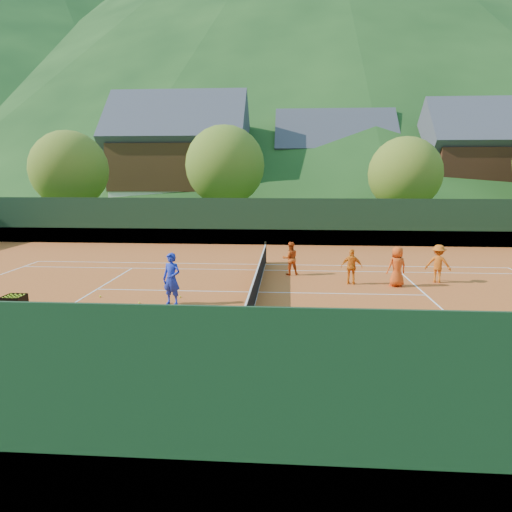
# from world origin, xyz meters

# --- Properties ---
(ground) EXTENTS (400.00, 400.00, 0.00)m
(ground) POSITION_xyz_m (0.00, 0.00, 0.00)
(ground) COLOR #294E18
(ground) RESTS_ON ground
(clay_court) EXTENTS (40.00, 24.00, 0.02)m
(clay_court) POSITION_xyz_m (0.00, 0.00, 0.01)
(clay_court) COLOR #B14F1C
(clay_court) RESTS_ON ground
(mountain_far) EXTENTS (280.00, 280.00, 110.00)m
(mountain_far) POSITION_xyz_m (10.00, 160.00, 55.00)
(mountain_far) COLOR #163613
(mountain_far) RESTS_ON ground
(mountain_far_left) EXTENTS (260.00, 260.00, 100.00)m
(mountain_far_left) POSITION_xyz_m (-90.00, 150.00, 50.00)
(mountain_far_left) COLOR #133613
(mountain_far_left) RESTS_ON ground
(coach) EXTENTS (0.77, 0.63, 1.83)m
(coach) POSITION_xyz_m (-2.87, -1.90, 0.94)
(coach) COLOR #1A2BAD
(coach) RESTS_ON clay_court
(student_a) EXTENTS (0.85, 0.74, 1.51)m
(student_a) POSITION_xyz_m (1.27, 3.22, 0.77)
(student_a) COLOR #D74C13
(student_a) RESTS_ON clay_court
(student_b) EXTENTS (0.91, 0.51, 1.47)m
(student_b) POSITION_xyz_m (3.80, 1.58, 0.76)
(student_b) COLOR orange
(student_b) RESTS_ON clay_court
(student_c) EXTENTS (0.92, 0.73, 1.64)m
(student_c) POSITION_xyz_m (5.57, 1.35, 0.84)
(student_c) COLOR #DA4913
(student_c) RESTS_ON clay_court
(student_d) EXTENTS (1.18, 0.91, 1.60)m
(student_d) POSITION_xyz_m (7.47, 2.19, 0.82)
(student_d) COLOR #D25A12
(student_d) RESTS_ON clay_court
(tennis_ball_0) EXTENTS (0.07, 0.07, 0.07)m
(tennis_ball_0) POSITION_xyz_m (-4.06, -1.89, 0.05)
(tennis_ball_0) COLOR yellow
(tennis_ball_0) RESTS_ON clay_court
(tennis_ball_1) EXTENTS (0.07, 0.07, 0.07)m
(tennis_ball_1) POSITION_xyz_m (-0.19, -9.17, 0.05)
(tennis_ball_1) COLOR yellow
(tennis_ball_1) RESTS_ON clay_court
(tennis_ball_2) EXTENTS (0.07, 0.07, 0.07)m
(tennis_ball_2) POSITION_xyz_m (-2.97, -8.94, 0.05)
(tennis_ball_2) COLOR yellow
(tennis_ball_2) RESTS_ON clay_court
(tennis_ball_3) EXTENTS (0.07, 0.07, 0.07)m
(tennis_ball_3) POSITION_xyz_m (-5.40, -2.54, 0.05)
(tennis_ball_3) COLOR yellow
(tennis_ball_3) RESTS_ON clay_court
(tennis_ball_4) EXTENTS (0.07, 0.07, 0.07)m
(tennis_ball_4) POSITION_xyz_m (-0.96, -7.22, 0.05)
(tennis_ball_4) COLOR yellow
(tennis_ball_4) RESTS_ON clay_court
(tennis_ball_5) EXTENTS (0.07, 0.07, 0.07)m
(tennis_ball_5) POSITION_xyz_m (-2.72, -6.98, 0.05)
(tennis_ball_5) COLOR yellow
(tennis_ball_5) RESTS_ON clay_court
(tennis_ball_6) EXTENTS (0.07, 0.07, 0.07)m
(tennis_ball_6) POSITION_xyz_m (-3.70, -2.70, 0.05)
(tennis_ball_6) COLOR yellow
(tennis_ball_6) RESTS_ON clay_court
(tennis_ball_7) EXTENTS (0.07, 0.07, 0.07)m
(tennis_ball_7) POSITION_xyz_m (5.42, -7.26, 0.05)
(tennis_ball_7) COLOR yellow
(tennis_ball_7) RESTS_ON clay_court
(tennis_ball_8) EXTENTS (0.07, 0.07, 0.07)m
(tennis_ball_8) POSITION_xyz_m (1.69, -9.09, 0.05)
(tennis_ball_8) COLOR yellow
(tennis_ball_8) RESTS_ON clay_court
(tennis_ball_9) EXTENTS (0.07, 0.07, 0.07)m
(tennis_ball_9) POSITION_xyz_m (-1.34, -6.39, 0.05)
(tennis_ball_9) COLOR yellow
(tennis_ball_9) RESTS_ON clay_court
(tennis_ball_11) EXTENTS (0.07, 0.07, 0.07)m
(tennis_ball_11) POSITION_xyz_m (-0.80, -7.44, 0.05)
(tennis_ball_11) COLOR yellow
(tennis_ball_11) RESTS_ON clay_court
(tennis_ball_12) EXTENTS (0.07, 0.07, 0.07)m
(tennis_ball_12) POSITION_xyz_m (-1.95, -3.93, 0.05)
(tennis_ball_12) COLOR yellow
(tennis_ball_12) RESTS_ON clay_court
(tennis_ball_13) EXTENTS (0.07, 0.07, 0.07)m
(tennis_ball_13) POSITION_xyz_m (-4.36, -9.05, 0.05)
(tennis_ball_13) COLOR yellow
(tennis_ball_13) RESTS_ON clay_court
(tennis_ball_16) EXTENTS (0.07, 0.07, 0.07)m
(tennis_ball_16) POSITION_xyz_m (-2.61, -5.13, 0.05)
(tennis_ball_16) COLOR yellow
(tennis_ball_16) RESTS_ON clay_court
(tennis_ball_17) EXTENTS (0.07, 0.07, 0.07)m
(tennis_ball_17) POSITION_xyz_m (0.31, -5.34, 0.05)
(tennis_ball_17) COLOR yellow
(tennis_ball_17) RESTS_ON clay_court
(tennis_ball_18) EXTENTS (0.07, 0.07, 0.07)m
(tennis_ball_18) POSITION_xyz_m (-0.47, -5.27, 0.05)
(tennis_ball_18) COLOR yellow
(tennis_ball_18) RESTS_ON clay_court
(tennis_ball_19) EXTENTS (0.07, 0.07, 0.07)m
(tennis_ball_19) POSITION_xyz_m (4.20, -8.81, 0.05)
(tennis_ball_19) COLOR yellow
(tennis_ball_19) RESTS_ON clay_court
(tennis_ball_20) EXTENTS (0.07, 0.07, 0.07)m
(tennis_ball_20) POSITION_xyz_m (-4.90, -5.61, 0.05)
(tennis_ball_20) COLOR yellow
(tennis_ball_20) RESTS_ON clay_court
(tennis_ball_21) EXTENTS (0.07, 0.07, 0.07)m
(tennis_ball_21) POSITION_xyz_m (-2.81, -1.00, 0.05)
(tennis_ball_21) COLOR yellow
(tennis_ball_21) RESTS_ON clay_court
(tennis_ball_22) EXTENTS (0.07, 0.07, 0.07)m
(tennis_ball_22) POSITION_xyz_m (-1.53, -9.35, 0.05)
(tennis_ball_22) COLOR yellow
(tennis_ball_22) RESTS_ON clay_court
(tennis_ball_23) EXTENTS (0.07, 0.07, 0.07)m
(tennis_ball_23) POSITION_xyz_m (-5.42, -4.95, 0.05)
(tennis_ball_23) COLOR yellow
(tennis_ball_23) RESTS_ON clay_court
(tennis_ball_24) EXTENTS (0.07, 0.07, 0.07)m
(tennis_ball_24) POSITION_xyz_m (-5.79, -1.16, 0.05)
(tennis_ball_24) COLOR yellow
(tennis_ball_24) RESTS_ON clay_court
(tennis_ball_26) EXTENTS (0.07, 0.07, 0.07)m
(tennis_ball_26) POSITION_xyz_m (1.39, -6.50, 0.05)
(tennis_ball_26) COLOR yellow
(tennis_ball_26) RESTS_ON clay_court
(tennis_ball_27) EXTENTS (0.07, 0.07, 0.07)m
(tennis_ball_27) POSITION_xyz_m (2.65, -7.13, 0.05)
(tennis_ball_27) COLOR yellow
(tennis_ball_27) RESTS_ON clay_court
(tennis_ball_28) EXTENTS (0.07, 0.07, 0.07)m
(tennis_ball_28) POSITION_xyz_m (-7.08, -3.42, 0.05)
(tennis_ball_28) COLOR yellow
(tennis_ball_28) RESTS_ON clay_court
(court_lines) EXTENTS (23.83, 11.03, 0.00)m
(court_lines) POSITION_xyz_m (0.00, 0.00, 0.02)
(court_lines) COLOR white
(court_lines) RESTS_ON clay_court
(tennis_net) EXTENTS (0.10, 12.07, 1.10)m
(tennis_net) POSITION_xyz_m (0.00, 0.00, 0.52)
(tennis_net) COLOR black
(tennis_net) RESTS_ON clay_court
(perimeter_fence) EXTENTS (40.40, 24.24, 3.00)m
(perimeter_fence) POSITION_xyz_m (0.00, 0.00, 1.27)
(perimeter_fence) COLOR black
(perimeter_fence) RESTS_ON clay_court
(ball_hopper) EXTENTS (0.57, 0.57, 1.00)m
(ball_hopper) POSITION_xyz_m (-6.88, -4.67, 0.77)
(ball_hopper) COLOR black
(ball_hopper) RESTS_ON clay_court
(chalet_left) EXTENTS (13.80, 9.93, 12.92)m
(chalet_left) POSITION_xyz_m (-10.00, 30.00, 5.65)
(chalet_left) COLOR beige
(chalet_left) RESTS_ON ground
(chalet_mid) EXTENTS (12.65, 8.82, 11.45)m
(chalet_mid) POSITION_xyz_m (6.00, 34.00, 4.99)
(chalet_mid) COLOR beige
(chalet_mid) RESTS_ON ground
(chalet_right) EXTENTS (11.50, 8.82, 11.91)m
(chalet_right) POSITION_xyz_m (20.00, 30.00, 5.26)
(chalet_right) COLOR beige
(chalet_right) RESTS_ON ground
(tree_a) EXTENTS (6.00, 6.00, 7.88)m
(tree_a) POSITION_xyz_m (-16.00, 18.00, 4.87)
(tree_a) COLOR #3F2819
(tree_a) RESTS_ON ground
(tree_b) EXTENTS (6.40, 6.40, 8.40)m
(tree_b) POSITION_xyz_m (-4.00, 20.00, 5.19)
(tree_b) COLOR #432D1A
(tree_b) RESTS_ON ground
(tree_c) EXTENTS (5.60, 5.60, 7.35)m
(tree_c) POSITION_xyz_m (10.00, 19.00, 4.54)
(tree_c) COLOR #3E2719
(tree_c) RESTS_ON ground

